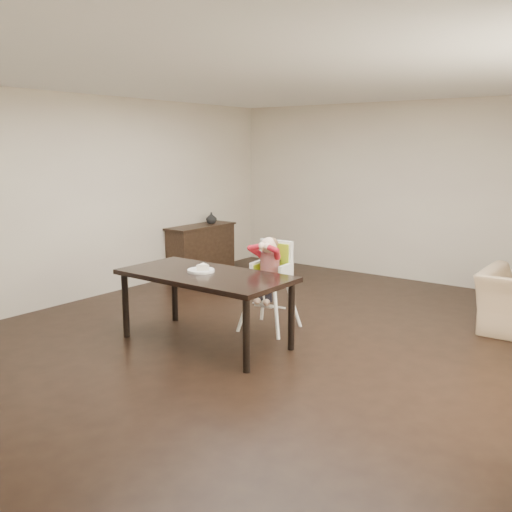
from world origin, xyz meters
The scene contains 7 objects.
ground centered at (0.00, 0.00, 0.00)m, with size 7.00×7.00×0.00m, color black.
room_walls centered at (0.00, 0.00, 1.86)m, with size 6.02×7.02×2.71m.
dining_table centered at (-0.49, -0.57, 0.67)m, with size 1.80×0.90×0.75m.
high_chair centered at (-0.23, 0.23, 0.74)m, with size 0.48×0.48×1.05m.
plate centered at (-0.56, -0.54, 0.78)m, with size 0.34×0.34×0.08m.
sideboard centered at (-2.78, 1.88, 0.40)m, with size 0.44×1.26×0.79m.
vase centered at (-2.78, 2.14, 0.88)m, with size 0.18×0.18×0.18m, color #99999E.
Camera 1 is at (3.34, -4.82, 2.03)m, focal length 40.00 mm.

